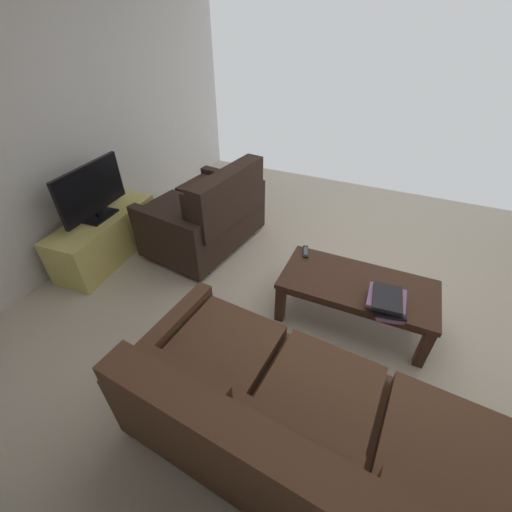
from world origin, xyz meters
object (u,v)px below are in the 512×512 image
Objects in this scene: coffee_table at (357,289)px; tv_stand at (106,236)px; book_stack at (387,302)px; sofa_main at (305,435)px; flat_tv at (92,192)px; loveseat_near at (208,214)px; tv_remote at (306,252)px.

coffee_table is 2.47m from tv_stand.
tv_stand is 2.69m from book_stack.
flat_tv is (2.42, -1.10, 0.38)m from sofa_main.
tv_stand is at bearing 34.36° from loveseat_near.
book_stack is at bearing 139.16° from coffee_table.
loveseat_near reaches higher than tv_remote.
flat_tv is at bearing 122.87° from tv_stand.
flat_tv reaches higher than sofa_main.
tv_stand is at bearing -24.44° from sofa_main.
loveseat_near is at bearing -47.02° from sofa_main.
tv_stand reaches higher than coffee_table.
loveseat_near is (1.57, -1.68, 0.04)m from sofa_main.
loveseat_near is at bearing -16.21° from coffee_table.
tv_stand is (2.46, 0.12, -0.11)m from coffee_table.
coffee_table is at bearing -40.84° from book_stack.
tv_stand is 0.49m from flat_tv.
coffee_table is 0.98× the size of tv_stand.
sofa_main is 1.75× the size of tv_stand.
tv_remote is (-1.12, 0.26, 0.03)m from loveseat_near.
book_stack is (-2.68, 0.07, -0.26)m from flat_tv.
coffee_table is 2.49m from flat_tv.
loveseat_near is 7.66× the size of tv_remote.
loveseat_near is at bearing -13.07° from tv_remote.
loveseat_near is at bearing -145.64° from tv_stand.
sofa_main is at bearing 107.31° from tv_remote.
book_stack is (-0.22, 0.19, 0.12)m from coffee_table.
tv_remote is at bearing -23.13° from coffee_table.
flat_tv reaches higher than coffee_table.
loveseat_near is 3.94× the size of book_stack.
sofa_main is at bearing 88.09° from coffee_table.
tv_stand is at bearing -57.13° from flat_tv.
sofa_main is at bearing 75.96° from book_stack.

